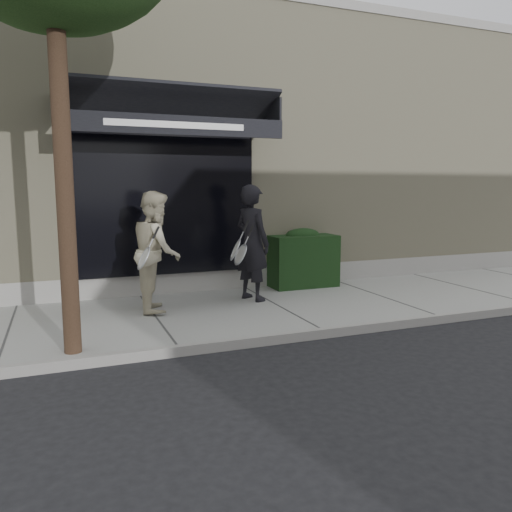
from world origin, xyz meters
name	(u,v)px	position (x,y,z in m)	size (l,w,h in m)	color
ground	(276,312)	(0.00, 0.00, 0.00)	(80.00, 80.00, 0.00)	black
sidewalk	(276,308)	(0.00, 0.00, 0.06)	(20.00, 3.00, 0.12)	gray
curb	(322,333)	(0.00, -1.55, 0.07)	(20.00, 0.10, 0.14)	gray
building_facade	(197,159)	(-0.01, 4.96, 2.74)	(14.30, 8.04, 5.64)	#BFB691
hedge	(302,259)	(1.10, 1.25, 0.66)	(1.30, 0.70, 1.14)	black
pedestrian_front	(252,243)	(-0.24, 0.49, 1.11)	(0.89, 0.95, 1.97)	black
pedestrian_back	(157,251)	(-1.89, 0.37, 1.06)	(0.84, 1.04, 1.88)	#BEB598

